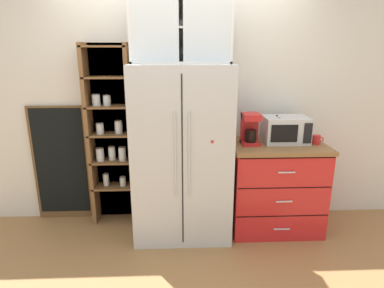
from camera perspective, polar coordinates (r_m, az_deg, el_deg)
ground_plane at (r=3.54m, az=-1.67°, el=-14.86°), size 10.73×10.73×0.00m
wall_back_cream at (r=3.48m, az=-1.93°, el=7.07°), size 5.03×0.10×2.55m
refrigerator at (r=3.19m, az=-1.80°, el=-1.50°), size 0.94×0.72×1.71m
pantry_shelf_column at (r=3.51m, az=-14.12°, el=1.58°), size 0.50×0.26×1.91m
counter_cabinet at (r=3.50m, az=14.43°, el=-7.19°), size 0.94×0.66×0.93m
microwave at (r=3.39m, az=16.20°, el=2.48°), size 0.44×0.33×0.26m
coffee_maker at (r=3.24m, az=10.28°, el=2.74°), size 0.17×0.20×0.31m
mug_red at (r=3.43m, az=21.21°, el=0.72°), size 0.11×0.08×0.09m
bottle_amber at (r=3.41m, az=14.66°, el=2.46°), size 0.06×0.06×0.27m
bottle_green at (r=3.33m, az=15.07°, el=2.05°), size 0.07×0.07×0.26m
upper_cabinet at (r=3.09m, az=-2.01°, el=19.78°), size 0.90×0.32×0.61m
chalkboard_menu at (r=3.79m, az=-22.17°, el=-3.24°), size 0.60×0.04×1.28m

